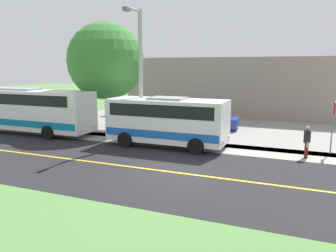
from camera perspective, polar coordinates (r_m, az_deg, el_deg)
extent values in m
plane|color=#548442|center=(14.86, 1.07, -8.01)|extent=(120.00, 120.00, 0.00)
cube|color=black|center=(14.86, 1.07, -7.99)|extent=(8.00, 100.00, 0.01)
cube|color=#9E9991|center=(19.62, 6.55, -3.53)|extent=(2.40, 100.00, 0.01)
cube|color=gray|center=(26.08, 17.23, -0.49)|extent=(14.00, 36.00, 0.01)
cube|color=gold|center=(14.86, 1.07, -7.97)|extent=(0.16, 100.00, 0.00)
cube|color=white|center=(19.41, -0.10, 1.07)|extent=(2.51, 6.93, 2.42)
cube|color=blue|center=(19.52, -0.10, -0.84)|extent=(2.55, 6.79, 0.44)
cube|color=black|center=(19.31, -0.10, 3.00)|extent=(2.55, 6.24, 0.70)
cube|color=gray|center=(19.24, -0.10, 4.80)|extent=(1.51, 2.08, 0.12)
cylinder|color=black|center=(20.11, 6.94, -1.90)|extent=(0.25, 0.90, 0.90)
cylinder|color=black|center=(17.75, 4.80, -3.49)|extent=(0.25, 0.90, 0.90)
cylinder|color=black|center=(21.60, -4.12, -1.00)|extent=(0.25, 0.90, 0.90)
cylinder|color=black|center=(19.43, -7.39, -2.34)|extent=(0.25, 0.90, 0.90)
sphere|color=#F2EACC|center=(19.22, 10.36, -1.80)|extent=(0.20, 0.20, 0.20)
sphere|color=#F2EACC|center=(17.90, 9.45, -2.66)|extent=(0.20, 0.20, 0.20)
cube|color=white|center=(25.93, -24.52, 2.75)|extent=(2.32, 11.92, 2.68)
cube|color=#0C72A5|center=(26.03, -24.39, 1.03)|extent=(2.36, 11.68, 0.44)
cube|color=black|center=(25.85, -24.65, 4.48)|extent=(2.36, 10.73, 0.70)
cube|color=gray|center=(25.80, -24.75, 5.83)|extent=(1.39, 3.58, 0.12)
cylinder|color=black|center=(24.46, -16.35, -0.07)|extent=(0.25, 0.90, 0.90)
cylinder|color=black|center=(22.73, -19.97, -1.04)|extent=(0.25, 0.90, 0.90)
sphere|color=#F2EACC|center=(22.65, -12.66, -0.06)|extent=(0.20, 0.20, 0.20)
sphere|color=#F2EACC|center=(21.64, -14.58, -0.62)|extent=(0.20, 0.20, 0.20)
cylinder|color=#4C1919|center=(18.57, 22.70, -3.80)|extent=(0.18, 0.18, 0.81)
cylinder|color=#4C1919|center=(18.37, 22.70, -3.94)|extent=(0.18, 0.18, 0.81)
cylinder|color=#262628|center=(18.31, 22.86, -1.67)|extent=(0.34, 0.34, 0.64)
sphere|color=tan|center=(18.24, 22.95, -0.35)|extent=(0.22, 0.22, 0.22)
cylinder|color=#262628|center=(18.49, 22.86, -1.46)|extent=(0.27, 0.10, 0.58)
cube|color=beige|center=(18.65, 22.92, -2.67)|extent=(0.20, 0.12, 0.28)
cylinder|color=#262628|center=(18.13, 22.87, -1.68)|extent=(0.27, 0.10, 0.58)
cube|color=beige|center=(18.14, 22.94, -3.02)|extent=(0.20, 0.12, 0.28)
cylinder|color=slate|center=(19.67, 26.36, -1.24)|extent=(0.07, 0.07, 2.20)
cylinder|color=red|center=(19.47, 26.75, 2.79)|extent=(0.76, 0.03, 0.76)
cylinder|color=#9E9EA3|center=(20.37, -4.70, 8.33)|extent=(0.24, 0.24, 7.97)
cylinder|color=#9E9EA3|center=(19.90, -5.97, 19.34)|extent=(1.60, 0.14, 0.14)
cube|color=#59595B|center=(19.19, -7.16, 19.35)|extent=(0.50, 0.24, 0.20)
cube|color=navy|center=(25.25, 7.04, 0.77)|extent=(2.08, 4.51, 0.70)
cube|color=black|center=(25.12, 7.51, 2.17)|extent=(1.68, 2.51, 0.57)
cylinder|color=black|center=(24.72, 3.51, 0.13)|extent=(0.26, 0.65, 0.64)
cylinder|color=black|center=(26.44, 4.52, 0.78)|extent=(0.26, 0.65, 0.64)
cylinder|color=black|center=(24.18, 9.77, -0.23)|extent=(0.26, 0.65, 0.64)
cylinder|color=black|center=(25.94, 10.37, 0.46)|extent=(0.26, 0.65, 0.64)
cylinder|color=brown|center=(24.62, -10.37, 2.67)|extent=(0.36, 0.36, 2.96)
sphere|color=#387A33|center=(24.42, -10.64, 10.92)|extent=(5.48, 5.48, 5.48)
cube|color=gray|center=(35.22, 11.64, 6.91)|extent=(10.00, 19.99, 5.46)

